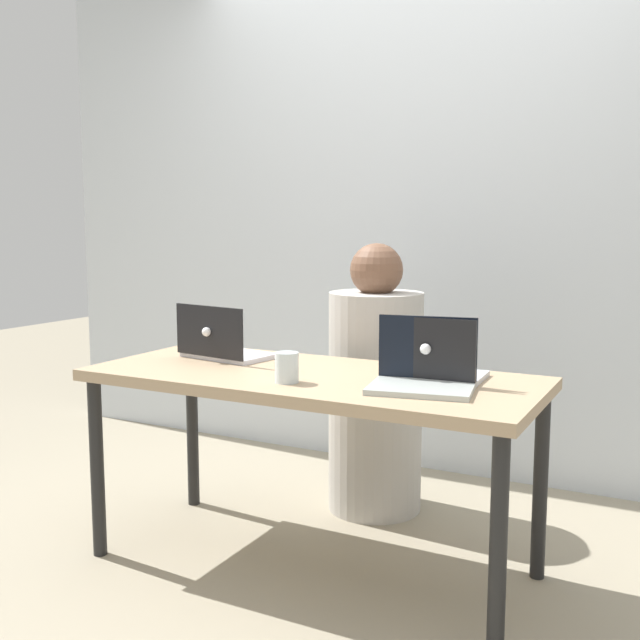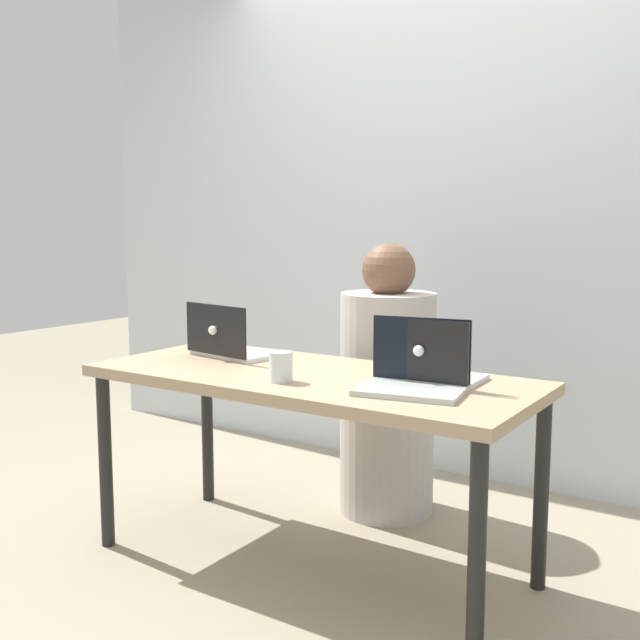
# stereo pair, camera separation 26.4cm
# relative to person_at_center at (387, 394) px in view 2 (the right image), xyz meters

# --- Properties ---
(ground_plane) EXTENTS (12.00, 12.00, 0.00)m
(ground_plane) POSITION_rel_person_at_center_xyz_m (0.02, -0.61, -0.51)
(ground_plane) COLOR gray
(back_wall) EXTENTS (4.50, 0.10, 2.61)m
(back_wall) POSITION_rel_person_at_center_xyz_m (0.02, 0.65, 0.80)
(back_wall) COLOR silver
(back_wall) RESTS_ON ground
(desk) EXTENTS (1.58, 0.67, 0.70)m
(desk) POSITION_rel_person_at_center_xyz_m (0.02, -0.61, 0.13)
(desk) COLOR tan
(desk) RESTS_ON ground
(person_at_center) EXTENTS (0.47, 0.47, 1.14)m
(person_at_center) POSITION_rel_person_at_center_xyz_m (0.00, 0.00, 0.00)
(person_at_center) COLOR #B9B4AC
(person_at_center) RESTS_ON ground
(laptop_front_right) EXTENTS (0.36, 0.29, 0.22)m
(laptop_front_right) POSITION_rel_person_at_center_xyz_m (0.45, -0.66, 0.25)
(laptop_front_right) COLOR #B1B9B4
(laptop_front_right) RESTS_ON desk
(laptop_back_left) EXTENTS (0.37, 0.27, 0.21)m
(laptop_back_left) POSITION_rel_person_at_center_xyz_m (-0.42, -0.52, 0.24)
(laptop_back_left) COLOR silver
(laptop_back_left) RESTS_ON desk
(laptop_back_right) EXTENTS (0.33, 0.26, 0.22)m
(laptop_back_right) POSITION_rel_person_at_center_xyz_m (0.43, -0.52, 0.25)
(laptop_back_right) COLOR silver
(laptop_back_right) RESTS_ON desk
(water_glass_center) EXTENTS (0.08, 0.08, 0.10)m
(water_glass_center) POSITION_rel_person_at_center_xyz_m (0.02, -0.78, 0.24)
(water_glass_center) COLOR silver
(water_glass_center) RESTS_ON desk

